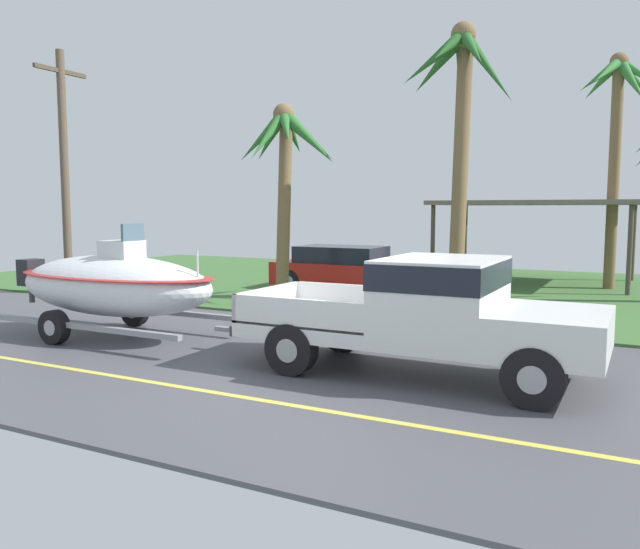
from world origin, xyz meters
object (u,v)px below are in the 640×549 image
at_px(palm_tree_near_left, 618,113).
at_px(palm_tree_far_left, 459,97).
at_px(boat_on_trailer, 113,285).
at_px(parked_sedan_far, 346,269).
at_px(utility_pole, 65,169).
at_px(pickup_truck_towing, 439,311).
at_px(carport_awning, 537,205).
at_px(palm_tree_mid, 286,153).

distance_m(palm_tree_near_left, palm_tree_far_left, 6.07).
bearing_deg(boat_on_trailer, palm_tree_far_left, 57.14).
distance_m(parked_sedan_far, utility_pole, 8.85).
bearing_deg(parked_sedan_far, pickup_truck_towing, -56.95).
bearing_deg(carport_awning, pickup_truck_towing, -87.14).
height_order(parked_sedan_far, utility_pole, utility_pole).
xyz_separation_m(pickup_truck_towing, palm_tree_near_left, (1.71, 12.37, 4.38)).
height_order(boat_on_trailer, parked_sedan_far, boat_on_trailer).
bearing_deg(palm_tree_near_left, boat_on_trailer, -123.87).
bearing_deg(utility_pole, palm_tree_mid, 16.73).
height_order(boat_on_trailer, utility_pole, utility_pole).
bearing_deg(boat_on_trailer, parked_sedan_far, 82.36).
height_order(pickup_truck_towing, utility_pole, utility_pole).
bearing_deg(palm_tree_mid, carport_awning, 51.71).
bearing_deg(utility_pole, palm_tree_near_left, 29.97).
xyz_separation_m(boat_on_trailer, palm_tree_mid, (0.41, 6.04, 3.01)).
distance_m(palm_tree_near_left, utility_pole, 16.61).
bearing_deg(palm_tree_mid, palm_tree_near_left, 38.70).
distance_m(parked_sedan_far, carport_awning, 6.98).
distance_m(palm_tree_far_left, utility_pole, 11.43).
bearing_deg(palm_tree_far_left, boat_on_trailer, -122.86).
bearing_deg(carport_awning, boat_on_trailer, -114.47).
relative_size(palm_tree_near_left, palm_tree_far_left, 0.99).
relative_size(carport_awning, palm_tree_far_left, 0.87).
height_order(carport_awning, utility_pole, utility_pole).
height_order(parked_sedan_far, palm_tree_far_left, palm_tree_far_left).
distance_m(parked_sedan_far, palm_tree_near_left, 9.46).
bearing_deg(palm_tree_mid, utility_pole, -163.27).
xyz_separation_m(parked_sedan_far, carport_awning, (4.81, 4.65, 1.98)).
xyz_separation_m(pickup_truck_towing, palm_tree_mid, (-6.18, 6.04, 3.04)).
bearing_deg(palm_tree_mid, boat_on_trailer, -93.87).
xyz_separation_m(carport_awning, palm_tree_mid, (-5.53, -7.00, 1.40)).
bearing_deg(parked_sedan_far, carport_awning, 44.04).
height_order(palm_tree_near_left, utility_pole, palm_tree_near_left).
bearing_deg(pickup_truck_towing, palm_tree_near_left, 82.12).
bearing_deg(carport_awning, palm_tree_mid, -128.29).
distance_m(pickup_truck_towing, parked_sedan_far, 10.02).
height_order(carport_awning, palm_tree_far_left, palm_tree_far_left).
relative_size(boat_on_trailer, palm_tree_mid, 1.11).
bearing_deg(boat_on_trailer, pickup_truck_towing, 0.00).
height_order(boat_on_trailer, carport_awning, carport_awning).
relative_size(boat_on_trailer, parked_sedan_far, 1.30).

